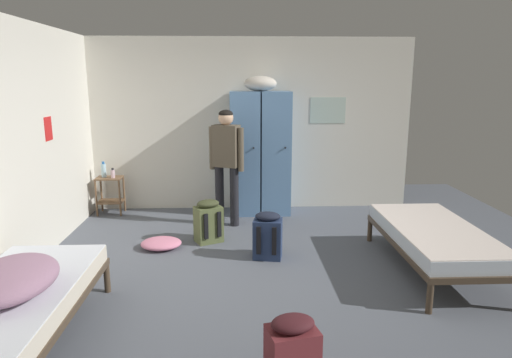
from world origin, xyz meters
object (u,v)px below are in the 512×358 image
(backpack_olive, at_px, (208,222))
(backpack_maroon, at_px, (293,358))
(bed_left_front, at_px, (15,302))
(person_traveler, at_px, (226,157))
(bed_right, at_px, (434,236))
(clothes_pile_pink, at_px, (161,243))
(lotion_bottle, at_px, (113,174))
(backpack_navy, at_px, (268,236))
(bedding_heap, at_px, (11,279))
(shelf_unit, at_px, (110,192))
(locker_bank, at_px, (260,150))
(water_bottle, at_px, (104,170))

(backpack_olive, height_order, backpack_maroon, same)
(bed_left_front, bearing_deg, person_traveler, 62.54)
(bed_right, height_order, clothes_pile_pink, bed_right)
(lotion_bottle, xyz_separation_m, backpack_navy, (2.22, -1.82, -0.38))
(bed_left_front, relative_size, bedding_heap, 2.28)
(bed_left_front, bearing_deg, backpack_olive, 60.13)
(shelf_unit, height_order, person_traveler, person_traveler)
(locker_bank, bearing_deg, backpack_maroon, -90.00)
(backpack_navy, bearing_deg, lotion_bottle, 140.68)
(shelf_unit, relative_size, water_bottle, 2.38)
(person_traveler, distance_m, lotion_bottle, 1.85)
(clothes_pile_pink, bearing_deg, backpack_navy, -15.13)
(bedding_heap, xyz_separation_m, clothes_pile_pink, (0.71, 2.17, -0.55))
(locker_bank, relative_size, water_bottle, 8.65)
(bedding_heap, height_order, person_traveler, person_traveler)
(backpack_maroon, bearing_deg, bed_right, 47.50)
(locker_bank, xyz_separation_m, clothes_pile_pink, (-1.29, -1.49, -0.91))
(locker_bank, bearing_deg, water_bottle, 179.08)
(bedding_heap, height_order, backpack_navy, bedding_heap)
(bed_right, relative_size, backpack_navy, 3.45)
(water_bottle, relative_size, backpack_olive, 0.44)
(water_bottle, bearing_deg, backpack_maroon, -60.66)
(bed_left_front, distance_m, bed_right, 4.01)
(backpack_olive, relative_size, clothes_pile_pink, 1.11)
(shelf_unit, xyz_separation_m, bedding_heap, (0.29, -3.68, 0.26))
(backpack_navy, bearing_deg, backpack_olive, 141.87)
(locker_bank, height_order, backpack_maroon, locker_bank)
(backpack_navy, bearing_deg, clothes_pile_pink, 164.87)
(backpack_maroon, bearing_deg, clothes_pile_pink, 115.60)
(bed_right, xyz_separation_m, backpack_maroon, (-1.75, -1.91, -0.12))
(locker_bank, distance_m, lotion_bottle, 2.25)
(lotion_bottle, distance_m, clothes_pile_pink, 1.83)
(locker_bank, bearing_deg, backpack_olive, -119.63)
(bed_left_front, height_order, water_bottle, water_bottle)
(bedding_heap, bearing_deg, person_traveler, 63.91)
(bedding_heap, height_order, water_bottle, water_bottle)
(lotion_bottle, bearing_deg, bed_right, -29.44)
(lotion_bottle, bearing_deg, clothes_pile_pink, -57.59)
(backpack_maroon, bearing_deg, bed_left_front, 163.26)
(bed_right, distance_m, bedding_heap, 4.01)
(person_traveler, relative_size, clothes_pile_pink, 3.28)
(backpack_navy, bearing_deg, bed_left_front, -139.68)
(person_traveler, xyz_separation_m, lotion_bottle, (-1.72, 0.57, -0.34))
(shelf_unit, relative_size, lotion_bottle, 3.79)
(backpack_maroon, distance_m, clothes_pile_pink, 2.99)
(water_bottle, bearing_deg, bed_left_front, -84.77)
(shelf_unit, bearing_deg, bed_right, -29.44)
(locker_bank, distance_m, backpack_navy, 1.97)
(bedding_heap, distance_m, lotion_bottle, 3.65)
(shelf_unit, height_order, clothes_pile_pink, shelf_unit)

